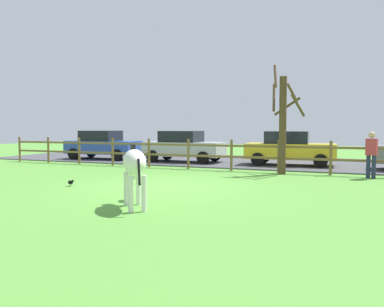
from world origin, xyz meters
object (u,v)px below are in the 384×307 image
Objects in this scene: zebra at (134,166)px; parked_car_silver at (183,146)px; parked_car_blue at (103,145)px; parked_car_yellow at (290,148)px; bare_tree at (283,121)px; crow_on_grass at (71,182)px; visitor_near_fence at (371,153)px.

parked_car_silver is at bearing 108.69° from zebra.
parked_car_silver is at bearing 1.11° from parked_car_blue.
parked_car_blue is at bearing -178.29° from parked_car_yellow.
bare_tree is at bearing -28.71° from parked_car_silver.
zebra is 0.39× the size of parked_car_yellow.
parked_car_blue is (-5.00, 8.62, 0.72)m from crow_on_grass.
zebra is 13.60m from parked_car_blue.
bare_tree is 3.45m from parked_car_yellow.
crow_on_grass is at bearing 149.71° from zebra.
parked_car_silver is at bearing -177.74° from parked_car_yellow.
parked_car_yellow is at bearing 1.71° from parked_car_blue.
visitor_near_fence is at bearing -20.22° from parked_car_silver.
parked_car_blue and parked_car_silver have the same top height.
visitor_near_fence is (8.44, 5.54, 0.78)m from crow_on_grass.
visitor_near_fence reaches higher than parked_car_blue.
parked_car_blue is at bearing 167.11° from visitor_near_fence.
parked_car_yellow is at bearing 60.31° from crow_on_grass.
bare_tree reaches higher than parked_car_yellow.
parked_car_blue is 10.10m from parked_car_yellow.
bare_tree is 3.29m from visitor_near_fence.
zebra is 7.45× the size of crow_on_grass.
crow_on_grass is at bearing -146.69° from visitor_near_fence.
crow_on_grass is 0.05× the size of parked_car_yellow.
bare_tree is 19.49× the size of crow_on_grass.
parked_car_yellow is (10.09, 0.30, 0.00)m from parked_car_blue.
zebra is at bearing -103.74° from bare_tree.
crow_on_grass is at bearing -88.89° from parked_car_silver.
visitor_near_fence reaches higher than zebra.
zebra is 11.06m from parked_car_yellow.
parked_car_silver is (-5.52, 3.02, -1.19)m from bare_tree.
zebra is 4.09m from crow_on_grass.
parked_car_yellow is (5.26, 0.21, 0.00)m from parked_car_silver.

